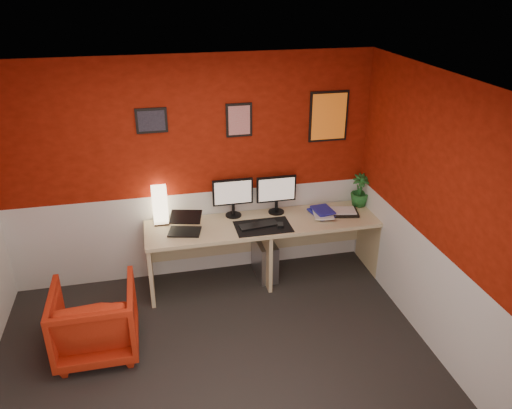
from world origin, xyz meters
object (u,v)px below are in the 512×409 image
object	(u,v)px
monitor_left	(233,192)
pc_tower	(265,258)
desk	(265,251)
laptop	(184,223)
shoji_lamp	(160,206)
monitor_right	(277,189)
armchair	(95,320)
zen_tray	(342,212)
potted_plant	(360,190)

from	to	relation	value
monitor_left	pc_tower	bearing A→B (deg)	-26.70
desk	laptop	bearing A→B (deg)	-176.79
shoji_lamp	monitor_right	xyz separation A→B (m)	(1.29, -0.03, 0.09)
desk	pc_tower	distance (m)	0.16
monitor_right	pc_tower	size ratio (longest dim) A/B	1.29
armchair	zen_tray	bearing A→B (deg)	-162.66
shoji_lamp	zen_tray	world-z (taller)	shoji_lamp
desk	shoji_lamp	distance (m)	1.26
monitor_left	potted_plant	world-z (taller)	monitor_left
monitor_right	potted_plant	bearing A→B (deg)	-1.63
desk	zen_tray	size ratio (longest dim) A/B	7.43
desk	zen_tray	bearing A→B (deg)	1.19
laptop	zen_tray	xyz separation A→B (m)	(1.79, 0.07, -0.09)
shoji_lamp	monitor_right	world-z (taller)	monitor_right
monitor_right	armchair	size ratio (longest dim) A/B	0.77
monitor_left	pc_tower	size ratio (longest dim) A/B	1.29
shoji_lamp	armchair	xyz separation A→B (m)	(-0.68, -1.06, -0.59)
desk	laptop	size ratio (longest dim) A/B	7.88
zen_tray	pc_tower	distance (m)	1.03
desk	shoji_lamp	bearing A→B (deg)	168.10
laptop	monitor_left	world-z (taller)	monitor_left
monitor_left	potted_plant	xyz separation A→B (m)	(1.49, -0.05, -0.10)
monitor_right	pc_tower	world-z (taller)	monitor_right
zen_tray	pc_tower	bearing A→B (deg)	176.87
laptop	pc_tower	xyz separation A→B (m)	(0.90, 0.12, -0.61)
shoji_lamp	monitor_right	size ratio (longest dim) A/B	0.69
shoji_lamp	laptop	bearing A→B (deg)	-51.29
zen_tray	laptop	bearing A→B (deg)	-177.81
desk	armchair	world-z (taller)	desk
desk	laptop	distance (m)	1.00
shoji_lamp	desk	bearing A→B (deg)	-11.90
monitor_right	armchair	world-z (taller)	monitor_right
desk	pc_tower	xyz separation A→B (m)	(0.02, 0.07, -0.14)
pc_tower	laptop	bearing A→B (deg)	-175.56
laptop	pc_tower	bearing A→B (deg)	21.68
shoji_lamp	zen_tray	size ratio (longest dim) A/B	1.14
monitor_right	zen_tray	bearing A→B (deg)	-14.67
monitor_right	desk	bearing A→B (deg)	-131.66
laptop	pc_tower	world-z (taller)	laptop
monitor_right	potted_plant	size ratio (longest dim) A/B	1.52
zen_tray	potted_plant	size ratio (longest dim) A/B	0.92
desk	pc_tower	bearing A→B (deg)	73.31
laptop	monitor_right	world-z (taller)	monitor_right
pc_tower	armchair	bearing A→B (deg)	-156.75
laptop	armchair	bearing A→B (deg)	-125.30
monitor_right	shoji_lamp	bearing A→B (deg)	178.86
zen_tray	potted_plant	xyz separation A→B (m)	(0.27, 0.16, 0.18)
shoji_lamp	pc_tower	xyz separation A→B (m)	(1.13, -0.17, -0.70)
desk	monitor_right	bearing A→B (deg)	48.34
desk	shoji_lamp	size ratio (longest dim) A/B	6.50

